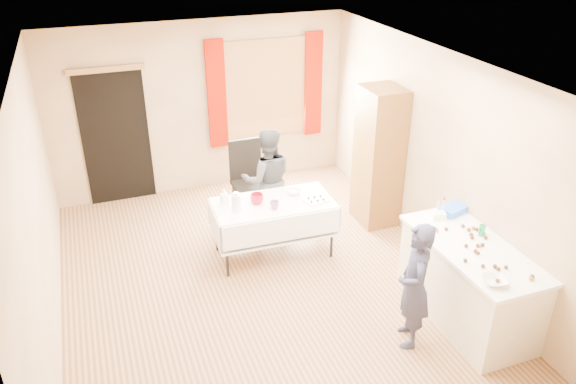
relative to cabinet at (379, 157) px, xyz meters
name	(u,v)px	position (x,y,z in m)	size (l,w,h in m)	color
floor	(260,281)	(-1.99, -0.83, -0.98)	(4.50, 5.50, 0.02)	#9E7047
ceiling	(254,65)	(-1.99, -0.83, 1.64)	(4.50, 5.50, 0.02)	white
wall_back	(202,107)	(-1.99, 1.93, 0.33)	(4.50, 0.02, 2.60)	tan
wall_front	(378,350)	(-1.99, -3.59, 0.33)	(4.50, 0.02, 2.60)	tan
wall_left	(36,219)	(-4.25, -0.83, 0.33)	(0.02, 5.50, 2.60)	tan
wall_right	(433,155)	(0.27, -0.83, 0.33)	(0.02, 5.50, 2.60)	tan
window_frame	(265,89)	(-0.99, 1.89, 0.53)	(1.32, 0.06, 1.52)	olive
window_pane	(266,89)	(-0.99, 1.87, 0.53)	(1.20, 0.02, 1.40)	white
curtain_left	(217,95)	(-1.77, 1.84, 0.53)	(0.28, 0.06, 1.65)	#901000
curtain_right	(313,84)	(-0.21, 1.84, 0.53)	(0.28, 0.06, 1.65)	#901000
doorway	(116,138)	(-3.29, 1.90, 0.03)	(0.95, 0.04, 2.00)	black
door_lintel	(106,69)	(-3.29, 1.87, 1.05)	(1.05, 0.06, 0.08)	olive
cabinet	(379,157)	(0.00, 0.00, 0.00)	(0.50, 0.60, 1.94)	brown
counter	(468,282)	(-0.10, -2.24, -0.52)	(0.79, 1.66, 0.91)	beige
party_table	(273,223)	(-1.64, -0.34, -0.53)	(1.54, 0.83, 0.75)	black
chair	(250,195)	(-1.63, 0.72, -0.64)	(0.46, 0.46, 1.12)	black
girl	(414,286)	(-0.86, -2.35, -0.29)	(0.49, 0.58, 1.37)	#20213A
woman	(267,180)	(-1.49, 0.33, -0.24)	(0.80, 0.67, 1.46)	black
soda_can	(482,230)	(0.09, -2.09, 0.00)	(0.07, 0.07, 0.12)	#188749
mixing_bowl	(494,281)	(-0.33, -2.83, -0.03)	(0.27, 0.27, 0.05)	white
foam_block	(438,216)	(-0.13, -1.63, -0.02)	(0.15, 0.10, 0.08)	white
blue_basket	(453,210)	(0.09, -1.57, -0.02)	(0.30, 0.20, 0.08)	#2B6FF4
pitcher	(236,203)	(-2.12, -0.39, -0.11)	(0.11, 0.11, 0.22)	silver
cup_red	(257,199)	(-1.83, -0.30, -0.16)	(0.19, 0.19, 0.13)	#AD0A27
cup_rainbow	(274,205)	(-1.68, -0.51, -0.17)	(0.14, 0.14, 0.10)	red
small_bowl	(294,192)	(-1.32, -0.22, -0.19)	(0.21, 0.21, 0.06)	white
pastry_tray	(316,201)	(-1.13, -0.50, -0.21)	(0.28, 0.20, 0.02)	white
bottle	(224,196)	(-2.21, -0.15, -0.13)	(0.10, 0.10, 0.19)	white
cake_balls	(479,247)	(-0.10, -2.30, -0.04)	(0.53, 1.12, 0.04)	#3F2314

